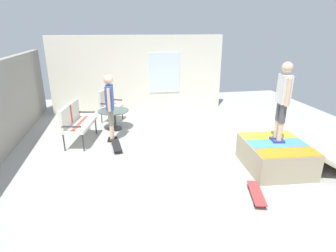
% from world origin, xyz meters
% --- Properties ---
extents(ground_plane, '(12.00, 12.00, 0.10)m').
position_xyz_m(ground_plane, '(0.00, 0.00, -0.05)').
color(ground_plane, '#A8A8A3').
extents(house_facade, '(0.23, 6.00, 2.62)m').
position_xyz_m(house_facade, '(3.80, 0.49, 1.31)').
color(house_facade, silver).
rests_on(house_facade, ground_plane).
extents(skate_ramp, '(1.50, 2.09, 0.58)m').
position_xyz_m(skate_ramp, '(-1.20, -2.00, 0.29)').
color(skate_ramp, tan).
rests_on(skate_ramp, ground_plane).
extents(patio_bench, '(1.33, 0.78, 1.02)m').
position_xyz_m(patio_bench, '(1.06, 2.38, 0.62)').
color(patio_bench, '#38383D').
rests_on(patio_bench, ground_plane).
extents(patio_chair_near_house, '(0.80, 0.76, 1.02)m').
position_xyz_m(patio_chair_near_house, '(2.70, 1.59, 0.61)').
color(patio_chair_near_house, '#38383D').
rests_on(patio_chair_near_house, ground_plane).
extents(patio_table, '(0.90, 0.90, 0.57)m').
position_xyz_m(patio_table, '(1.90, 1.42, 0.40)').
color(patio_table, '#38383D').
rests_on(patio_table, ground_plane).
extents(person_watching, '(0.48, 0.26, 1.75)m').
position_xyz_m(person_watching, '(1.00, 1.47, 1.03)').
color(person_watching, black).
rests_on(person_watching, ground_plane).
extents(person_skater, '(0.47, 0.28, 1.66)m').
position_xyz_m(person_skater, '(-1.10, -2.02, 1.55)').
color(person_skater, navy).
rests_on(person_skater, skate_ramp).
extents(skateboard_by_bench, '(0.82, 0.29, 0.10)m').
position_xyz_m(skateboard_by_bench, '(0.44, 1.37, 0.08)').
color(skateboard_by_bench, black).
rests_on(skateboard_by_bench, ground_plane).
extents(skateboard_spare, '(0.82, 0.40, 0.10)m').
position_xyz_m(skateboard_spare, '(-2.16, -1.07, 0.08)').
color(skateboard_spare, '#B23838').
rests_on(skateboard_spare, ground_plane).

